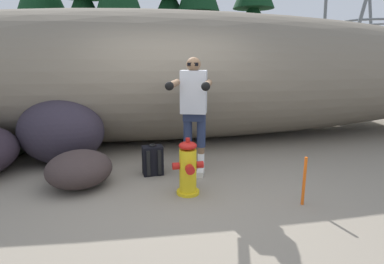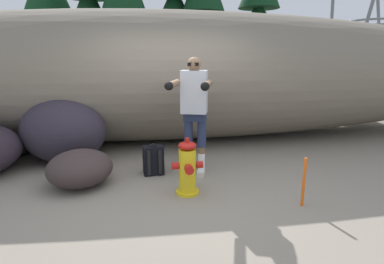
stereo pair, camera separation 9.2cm
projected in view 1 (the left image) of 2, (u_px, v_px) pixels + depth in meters
name	position (u px, v px, depth m)	size (l,w,h in m)	color
ground_plane	(185.00, 196.00, 4.10)	(56.00, 56.00, 0.04)	gray
dirt_embankment	(163.00, 76.00, 6.67)	(17.37, 3.20, 2.66)	#756B5B
fire_hydrant	(188.00, 169.00, 4.04)	(0.40, 0.35, 0.75)	gold
utility_worker	(194.00, 103.00, 4.48)	(0.68, 1.04, 1.74)	beige
spare_backpack	(153.00, 160.00, 4.75)	(0.32, 0.31, 0.47)	black
boulder_mid	(61.00, 131.00, 5.20)	(1.39, 1.12, 1.09)	#2C2632
boulder_small	(79.00, 169.00, 4.30)	(0.87, 0.90, 0.50)	#372C2B
boulder_outlier	(11.00, 148.00, 5.58)	(0.61, 0.49, 0.34)	#272F20
pine_tree_far_left	(44.00, 23.00, 11.04)	(2.48, 2.48, 5.22)	#47331E
pine_tree_left	(84.00, 11.00, 10.12)	(2.73, 2.73, 6.16)	#47331E
pine_tree_center	(120.00, 24.00, 9.78)	(2.12, 2.12, 5.09)	#47331E
pine_tree_right	(169.00, 7.00, 11.84)	(2.55, 2.55, 6.11)	#47331E
pine_tree_far_right	(198.00, 22.00, 11.50)	(2.38, 2.38, 5.39)	#47331E
pine_tree_ridge_end	(253.00, 18.00, 12.21)	(2.44, 2.44, 5.41)	#47331E
survey_stake	(304.00, 181.00, 3.75)	(0.04, 0.04, 0.60)	#E55914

